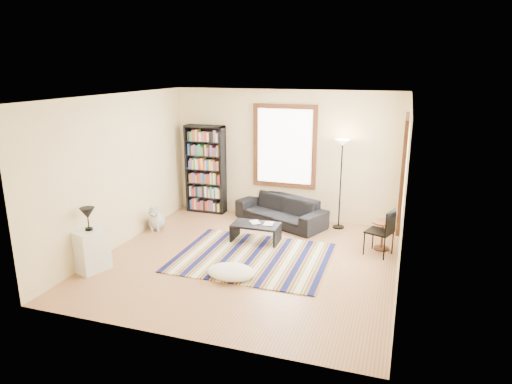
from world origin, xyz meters
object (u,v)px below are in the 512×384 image
(sofa, at_px, (281,210))
(dog, at_px, (156,217))
(floor_cushion, at_px, (231,272))
(floor_lamp, at_px, (340,185))
(bookshelf, at_px, (206,169))
(side_table, at_px, (382,235))
(folding_chair, at_px, (379,232))
(white_cabinet, at_px, (91,250))
(coffee_table, at_px, (256,233))

(sofa, xyz_separation_m, dog, (-2.34, -1.17, -0.03))
(dog, bearing_deg, floor_cushion, -51.59)
(floor_lamp, height_order, dog, floor_lamp)
(bookshelf, height_order, dog, bookshelf)
(bookshelf, bearing_deg, sofa, -8.29)
(side_table, relative_size, dog, 1.05)
(floor_cushion, height_order, dog, dog)
(side_table, xyz_separation_m, dog, (-4.49, -0.35, -0.01))
(folding_chair, bearing_deg, dog, -158.11)
(sofa, distance_m, floor_cushion, 2.79)
(floor_cushion, height_order, side_table, side_table)
(folding_chair, height_order, white_cabinet, folding_chair)
(folding_chair, bearing_deg, white_cabinet, -133.44)
(coffee_table, distance_m, white_cabinet, 2.99)
(coffee_table, height_order, floor_cushion, coffee_table)
(coffee_table, relative_size, side_table, 1.67)
(sofa, xyz_separation_m, bookshelf, (-1.85, 0.27, 0.71))
(coffee_table, distance_m, dog, 2.17)
(white_cabinet, bearing_deg, bookshelf, 100.40)
(dog, bearing_deg, coffee_table, -16.80)
(sofa, relative_size, floor_lamp, 1.07)
(sofa, relative_size, dog, 3.88)
(sofa, bearing_deg, coffee_table, -73.92)
(bookshelf, xyz_separation_m, floor_cushion, (1.79, -3.05, -0.90))
(floor_cushion, distance_m, white_cabinet, 2.34)
(coffee_table, height_order, side_table, side_table)
(dog, bearing_deg, folding_chair, -15.24)
(sofa, distance_m, folding_chair, 2.37)
(bookshelf, bearing_deg, white_cabinet, -98.04)
(floor_lamp, distance_m, folding_chair, 1.55)
(folding_chair, relative_size, dog, 1.68)
(folding_chair, bearing_deg, floor_cushion, -121.06)
(white_cabinet, bearing_deg, side_table, 46.63)
(folding_chair, xyz_separation_m, dog, (-4.44, -0.08, -0.17))
(floor_cushion, bearing_deg, floor_lamp, 65.93)
(side_table, bearing_deg, white_cabinet, -151.82)
(side_table, xyz_separation_m, folding_chair, (-0.05, -0.27, 0.16))
(sofa, bearing_deg, floor_cushion, -66.94)
(side_table, height_order, folding_chair, folding_chair)
(sofa, relative_size, folding_chair, 2.31)
(folding_chair, bearing_deg, floor_lamp, 147.37)
(sofa, xyz_separation_m, folding_chair, (2.10, -1.08, 0.14))
(floor_lamp, height_order, white_cabinet, floor_lamp)
(floor_cushion, bearing_deg, white_cabinet, -168.91)
(bookshelf, distance_m, folding_chair, 4.22)
(coffee_table, xyz_separation_m, dog, (-2.17, 0.02, 0.08))
(bookshelf, distance_m, floor_cushion, 3.65)
(floor_cushion, height_order, floor_lamp, floor_lamp)
(side_table, xyz_separation_m, white_cabinet, (-4.50, -2.41, 0.08))
(coffee_table, bearing_deg, sofa, 81.81)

